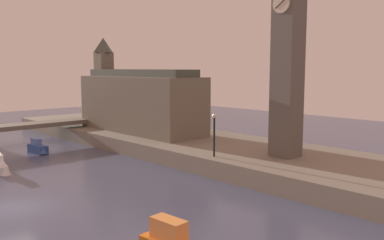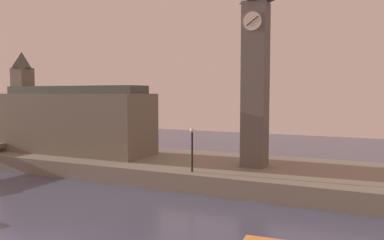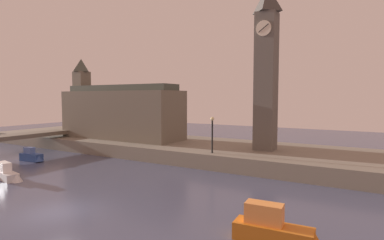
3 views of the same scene
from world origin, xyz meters
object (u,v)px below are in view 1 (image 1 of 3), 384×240
(parliament_hall, at_px, (138,100))
(boat_ferry_white, at_px, (0,166))
(clock_tower, at_px, (288,51))
(streetlamp, at_px, (214,130))
(boat_tour_blue, at_px, (38,148))

(parliament_hall, height_order, boat_ferry_white, parliament_hall)
(clock_tower, xyz_separation_m, streetlamp, (-3.88, -4.38, -6.29))
(parliament_hall, bearing_deg, clock_tower, 1.25)
(parliament_hall, bearing_deg, streetlamp, -13.89)
(clock_tower, height_order, parliament_hall, clock_tower)
(streetlamp, xyz_separation_m, boat_ferry_white, (-12.82, -12.58, -3.21))
(boat_tour_blue, bearing_deg, boat_ferry_white, -45.32)
(clock_tower, bearing_deg, boat_tour_blue, -153.18)
(boat_ferry_white, bearing_deg, parliament_hall, 100.79)
(boat_ferry_white, bearing_deg, streetlamp, 44.45)
(clock_tower, xyz_separation_m, parliament_hall, (-19.85, -0.43, -5.03))
(clock_tower, relative_size, streetlamp, 4.69)
(clock_tower, bearing_deg, parliament_hall, -178.75)
(streetlamp, bearing_deg, clock_tower, 48.50)
(streetlamp, bearing_deg, parliament_hall, 166.11)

